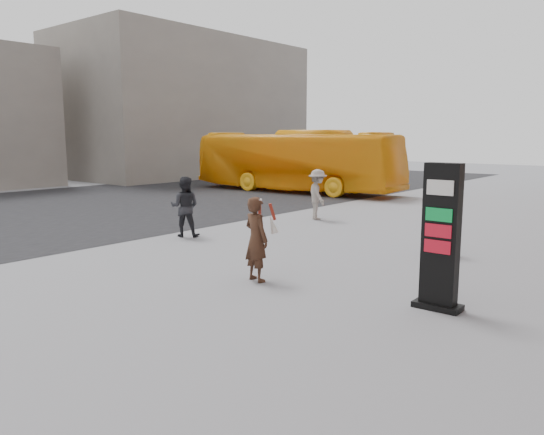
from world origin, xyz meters
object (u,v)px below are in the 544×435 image
Objects in this scene: pedestrian_a at (185,207)px; pedestrian_b at (317,195)px; bus at (296,161)px; pedestrian_c at (440,224)px; woman at (257,238)px; info_pylon at (441,237)px.

pedestrian_b reaches higher than pedestrian_a.
bus is 7.54× the size of pedestrian_c.
pedestrian_a is at bearing 77.22° from pedestrian_c.
pedestrian_c is (5.61, -2.64, -0.12)m from pedestrian_b.
bus is 6.53× the size of pedestrian_a.
pedestrian_a is (-4.88, 2.29, -0.01)m from woman.
pedestrian_c is at bearing -132.57° from bus.
bus reaches higher than info_pylon.
bus is at bearing 17.86° from pedestrian_c.
pedestrian_a is at bearing -160.45° from bus.
pedestrian_b is (-7.31, 6.78, -0.37)m from info_pylon.
info_pylon reaches higher than pedestrian_a.
woman is 5.39m from pedestrian_a.
pedestrian_b is 6.21m from pedestrian_c.
woman is 0.98× the size of pedestrian_b.
info_pylon is 1.64× the size of pedestrian_c.
info_pylon is at bearing 169.18° from pedestrian_c.
pedestrian_c is at bearing -166.01° from pedestrian_b.
bus reaches higher than pedestrian_c.
bus is at bearing 133.61° from info_pylon.
pedestrian_a is at bearing 116.22° from pedestrian_b.
bus is (-13.73, 13.90, 0.36)m from info_pylon.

